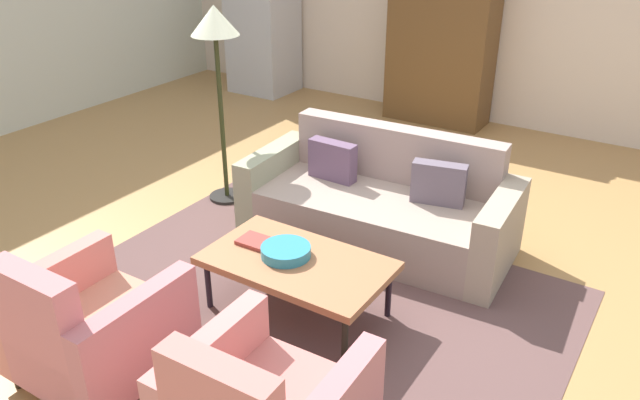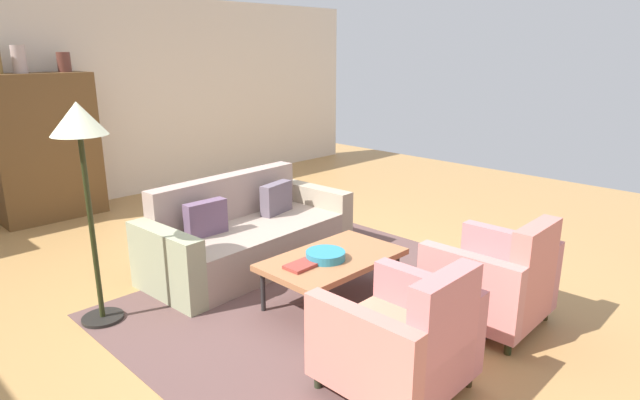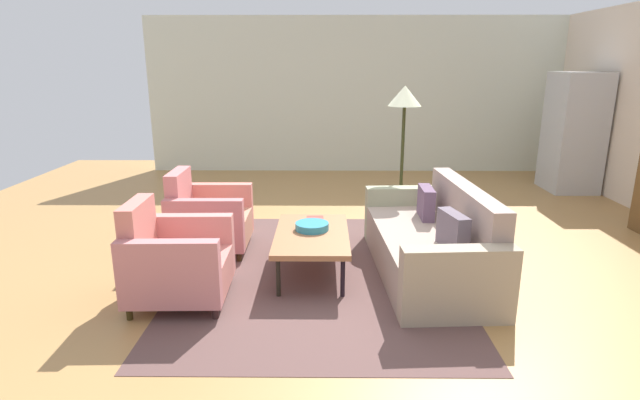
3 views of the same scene
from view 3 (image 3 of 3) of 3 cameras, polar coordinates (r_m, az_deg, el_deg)
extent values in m
plane|color=#AF814A|center=(4.96, 7.11, -8.12)|extent=(11.55, 11.55, 0.00)
cube|color=silver|center=(9.36, 4.07, 11.88)|extent=(0.12, 7.61, 2.80)
cube|color=brown|center=(4.91, -0.33, -8.21)|extent=(3.40, 2.60, 0.01)
cube|color=gray|center=(4.92, 12.04, -5.87)|extent=(1.79, 1.00, 0.42)
cube|color=gray|center=(4.95, 16.22, -3.32)|extent=(1.75, 0.28, 0.86)
cube|color=tan|center=(4.04, 15.55, -9.43)|extent=(0.23, 0.91, 0.62)
cube|color=gray|center=(5.77, 9.72, -1.52)|extent=(0.23, 0.91, 0.62)
cube|color=#605460|center=(4.42, 15.01, -3.44)|extent=(0.42, 0.20, 0.32)
cube|color=#624A62|center=(5.25, 12.10, -0.29)|extent=(0.40, 0.13, 0.32)
cylinder|color=#262425|center=(5.34, 2.22, -4.22)|extent=(0.04, 0.04, 0.36)
cylinder|color=black|center=(4.35, 2.63, -8.90)|extent=(0.04, 0.04, 0.36)
cylinder|color=black|center=(5.35, -3.80, -4.19)|extent=(0.04, 0.04, 0.36)
cylinder|color=black|center=(4.37, -4.82, -8.85)|extent=(0.04, 0.04, 0.36)
cube|color=#A26741|center=(4.77, -0.94, -4.05)|extent=(1.20, 0.70, 0.05)
cylinder|color=#282C1C|center=(5.83, -8.23, -3.97)|extent=(0.05, 0.05, 0.10)
cylinder|color=#372411|center=(5.20, -9.26, -6.44)|extent=(0.05, 0.05, 0.10)
cylinder|color=black|center=(5.97, -14.73, -3.88)|extent=(0.05, 0.05, 0.10)
cylinder|color=#3A2913|center=(5.35, -16.51, -6.26)|extent=(0.05, 0.05, 0.10)
cube|color=tan|center=(5.51, -12.30, -3.13)|extent=(0.57, 0.81, 0.30)
cube|color=#CD7676|center=(5.52, -15.79, -0.72)|extent=(0.56, 0.15, 0.78)
cube|color=tan|center=(5.79, -11.69, -0.85)|extent=(0.13, 0.80, 0.56)
cube|color=#C67374|center=(5.16, -13.16, -2.96)|extent=(0.13, 0.80, 0.56)
cylinder|color=#311C1C|center=(4.74, -10.45, -8.74)|extent=(0.05, 0.05, 0.10)
cylinder|color=black|center=(4.14, -11.97, -12.57)|extent=(0.05, 0.05, 0.10)
cylinder|color=#292B13|center=(4.90, -18.41, -8.50)|extent=(0.05, 0.05, 0.10)
cylinder|color=#352910|center=(4.32, -21.06, -12.08)|extent=(0.05, 0.05, 0.10)
cube|color=#C2736A|center=(4.43, -15.66, -8.04)|extent=(0.58, 0.81, 0.30)
cube|color=#CF776D|center=(4.44, -20.03, -5.04)|extent=(0.56, 0.15, 0.78)
cube|color=tan|center=(4.69, -14.76, -4.94)|extent=(0.14, 0.80, 0.56)
cube|color=#C47779|center=(4.08, -16.97, -8.24)|extent=(0.14, 0.80, 0.56)
cylinder|color=teal|center=(4.83, -0.92, -3.04)|extent=(0.33, 0.33, 0.07)
cube|color=brown|center=(5.08, -0.58, -2.37)|extent=(0.26, 0.18, 0.03)
cube|color=#B7BABF|center=(8.81, 27.13, 6.92)|extent=(0.80, 0.70, 1.85)
cylinder|color=#99999E|center=(8.93, 29.48, 7.32)|extent=(0.02, 0.02, 0.70)
cylinder|color=black|center=(6.40, 9.10, -2.57)|extent=(0.32, 0.32, 0.03)
cylinder|color=#272C13|center=(6.22, 9.38, 3.93)|extent=(0.04, 0.04, 1.45)
cone|color=beige|center=(6.11, 9.73, 11.73)|extent=(0.40, 0.40, 0.24)
camera|label=1|loc=(3.91, -51.79, 18.35)|focal=35.17mm
camera|label=2|loc=(8.06, -21.64, 15.17)|focal=29.71mm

